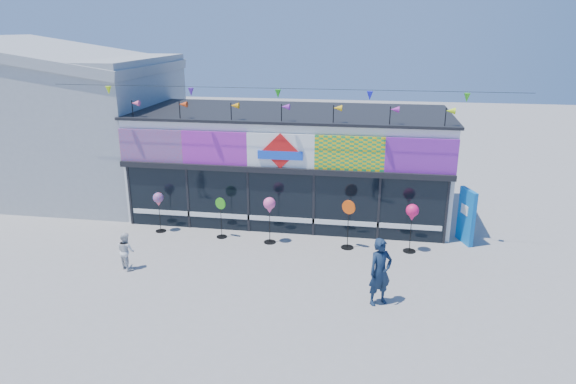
% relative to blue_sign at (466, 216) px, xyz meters
% --- Properties ---
extents(ground, '(80.00, 80.00, 0.00)m').
position_rel_blue_sign_xyz_m(ground, '(-6.51, -3.62, -0.97)').
color(ground, gray).
rests_on(ground, ground).
extents(kite_shop, '(16.00, 5.70, 5.31)m').
position_rel_blue_sign_xyz_m(kite_shop, '(-6.51, 2.32, 1.07)').
color(kite_shop, white).
rests_on(kite_shop, ground).
extents(neighbour_building, '(8.18, 7.20, 6.87)m').
position_rel_blue_sign_xyz_m(neighbour_building, '(-16.51, 3.38, 2.23)').
color(neighbour_building, '#9DA0A2').
rests_on(neighbour_building, ground).
extents(blue_sign, '(0.46, 0.96, 1.94)m').
position_rel_blue_sign_xyz_m(blue_sign, '(0.00, 0.00, 0.00)').
color(blue_sign, '#0C66B9').
rests_on(blue_sign, ground).
extents(spinner_0, '(0.38, 0.38, 1.51)m').
position_rel_blue_sign_xyz_m(spinner_0, '(-10.93, -0.78, 0.23)').
color(spinner_0, black).
rests_on(spinner_0, ground).
extents(spinner_1, '(0.41, 0.38, 1.50)m').
position_rel_blue_sign_xyz_m(spinner_1, '(-8.54, -0.95, -0.18)').
color(spinner_1, black).
rests_on(spinner_1, ground).
extents(spinner_2, '(0.42, 0.42, 1.67)m').
position_rel_blue_sign_xyz_m(spinner_2, '(-6.73, -1.15, 0.36)').
color(spinner_2, black).
rests_on(spinner_2, ground).
extents(spinner_3, '(0.46, 0.44, 1.72)m').
position_rel_blue_sign_xyz_m(spinner_3, '(-4.02, -1.17, -0.06)').
color(spinner_3, black).
rests_on(spinner_3, ground).
extents(spinner_4, '(0.43, 0.43, 1.69)m').
position_rel_blue_sign_xyz_m(spinner_4, '(-1.94, -1.13, 0.38)').
color(spinner_4, black).
rests_on(spinner_4, ground).
extents(adult_man, '(0.83, 0.76, 1.90)m').
position_rel_blue_sign_xyz_m(adult_man, '(-2.98, -4.75, -0.02)').
color(adult_man, '#12233B').
rests_on(adult_man, ground).
extents(child, '(0.67, 0.61, 1.20)m').
position_rel_blue_sign_xyz_m(child, '(-10.75, -3.86, -0.37)').
color(child, silver).
rests_on(child, ground).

